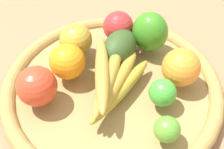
% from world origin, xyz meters
% --- Properties ---
extents(ground_plane, '(2.40, 2.40, 0.00)m').
position_xyz_m(ground_plane, '(0.00, 0.00, 0.00)').
color(ground_plane, '#976D4B').
rests_on(ground_plane, ground).
extents(basket, '(0.44, 0.44, 0.04)m').
position_xyz_m(basket, '(0.00, 0.00, 0.02)').
color(basket, '#9A804B').
rests_on(basket, ground_plane).
extents(lime_0, '(0.07, 0.07, 0.05)m').
position_xyz_m(lime_0, '(0.03, 0.10, 0.06)').
color(lime_0, green).
rests_on(lime_0, basket).
extents(bell_pepper, '(0.10, 0.10, 0.09)m').
position_xyz_m(bell_pepper, '(-0.12, 0.05, 0.08)').
color(bell_pepper, '#38851F').
rests_on(bell_pepper, basket).
extents(avocado, '(0.11, 0.09, 0.06)m').
position_xyz_m(avocado, '(-0.07, -0.00, 0.07)').
color(avocado, '#324C20').
rests_on(avocado, basket).
extents(banana_bunch, '(0.19, 0.12, 0.06)m').
position_xyz_m(banana_bunch, '(0.03, 0.01, 0.07)').
color(banana_bunch, '#A9952E').
rests_on(banana_bunch, basket).
extents(orange_0, '(0.07, 0.07, 0.07)m').
position_xyz_m(orange_0, '(-0.00, -0.09, 0.07)').
color(orange_0, orange).
rests_on(orange_0, basket).
extents(orange_1, '(0.10, 0.10, 0.07)m').
position_xyz_m(orange_1, '(-0.03, 0.13, 0.07)').
color(orange_1, orange).
rests_on(orange_1, basket).
extents(apple_2, '(0.08, 0.08, 0.07)m').
position_xyz_m(apple_2, '(-0.13, -0.02, 0.07)').
color(apple_2, red).
rests_on(apple_2, basket).
extents(apple_0, '(0.10, 0.10, 0.07)m').
position_xyz_m(apple_0, '(-0.07, -0.09, 0.07)').
color(apple_0, gold).
rests_on(apple_0, basket).
extents(apple_1, '(0.08, 0.08, 0.07)m').
position_xyz_m(apple_1, '(0.07, -0.12, 0.07)').
color(apple_1, red).
rests_on(apple_1, basket).
extents(lime_1, '(0.06, 0.06, 0.05)m').
position_xyz_m(lime_1, '(0.10, 0.12, 0.06)').
color(lime_1, '#599E30').
rests_on(lime_1, basket).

